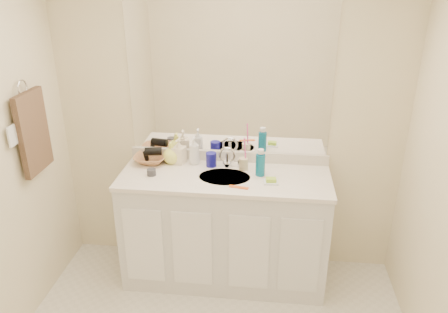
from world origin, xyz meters
The scene contains 23 objects.
wall_back centered at (0.00, 1.30, 1.20)m, with size 2.60×0.02×2.40m, color beige.
vanity_cabinet centered at (0.00, 1.02, 0.42)m, with size 1.50×0.55×0.85m, color silver.
countertop centered at (0.00, 1.02, 0.86)m, with size 1.52×0.57×0.03m, color white.
backsplash centered at (0.00, 1.29, 0.92)m, with size 1.52×0.03×0.08m, color silver.
sink_basin centered at (0.00, 1.00, 0.87)m, with size 0.37×0.37×0.02m, color beige.
faucet centered at (0.00, 1.18, 0.94)m, with size 0.02×0.02×0.11m, color silver.
mirror centered at (0.00, 1.29, 1.56)m, with size 1.48×0.01×1.20m, color white.
blue_mug centered at (-0.12, 1.17, 0.93)m, with size 0.08×0.08×0.11m, color navy.
tan_cup centered at (0.13, 1.14, 0.92)m, with size 0.07×0.07×0.09m, color beige.
toothbrush centered at (0.14, 1.14, 1.03)m, with size 0.01×0.01×0.21m, color #FF43A7.
mouthwash_bottle centered at (0.25, 1.06, 0.96)m, with size 0.07×0.07×0.16m, color #0A5F81.
soap_dish centered at (0.33, 0.94, 0.89)m, with size 0.10×0.08×0.01m, color white.
green_soap centered at (0.33, 0.94, 0.90)m, with size 0.07×0.05×0.02m, color #A3D634.
orange_comb centered at (0.12, 0.85, 0.88)m, with size 0.14×0.03×0.01m, color #E35717.
dark_jar centered at (-0.52, 0.97, 0.90)m, with size 0.07×0.07×0.05m, color #37373E.
soap_bottle_white centered at (-0.25, 1.20, 0.99)m, with size 0.08×0.08×0.21m, color white.
soap_bottle_cream centered at (-0.37, 1.20, 0.98)m, with size 0.09×0.09×0.20m, color #FFEFCF.
soap_bottle_yellow centered at (-0.43, 1.20, 0.96)m, with size 0.13×0.13×0.17m, color #F5FA61.
wicker_basket centered at (-0.59, 1.19, 0.91)m, with size 0.25×0.25×0.06m, color #A56C42.
hair_dryer centered at (-0.57, 1.19, 0.97)m, with size 0.06×0.06×0.13m, color black.
towel_ring centered at (-1.27, 0.77, 1.55)m, with size 0.11×0.11×0.01m, color silver.
hand_towel centered at (-1.25, 0.77, 1.25)m, with size 0.04×0.32×0.55m, color #35261C.
switch_plate centered at (-1.27, 0.57, 1.30)m, with size 0.01×0.09×0.13m, color white.
Camera 1 is at (0.31, -1.78, 2.26)m, focal length 35.00 mm.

